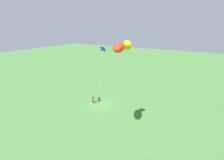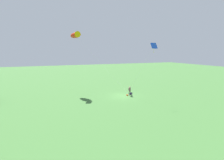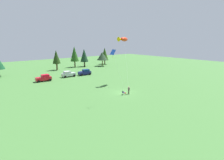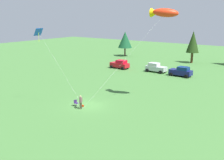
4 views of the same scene
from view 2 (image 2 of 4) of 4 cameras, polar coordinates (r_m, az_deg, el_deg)
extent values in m
plane|color=#3F7034|center=(33.75, 3.57, -5.16)|extent=(160.00, 160.00, 0.00)
cylinder|color=#3B3B2B|center=(34.39, 5.64, -4.19)|extent=(0.14, 0.14, 0.85)
cylinder|color=#3B3B2B|center=(34.50, 5.95, -4.15)|extent=(0.14, 0.14, 0.85)
cylinder|color=brown|center=(34.28, 5.82, -2.97)|extent=(0.36, 0.36, 0.62)
sphere|color=tan|center=(34.18, 5.83, -2.22)|extent=(0.24, 0.24, 0.24)
cylinder|color=brown|center=(34.22, 5.48, -2.93)|extent=(0.10, 0.13, 0.55)
cylinder|color=brown|center=(34.42, 6.05, -2.87)|extent=(0.09, 0.10, 0.55)
cube|color=#2D1C4D|center=(33.32, 6.09, -4.64)|extent=(0.53, 0.53, 0.04)
cube|color=#2D1C4D|center=(33.07, 6.23, -4.40)|extent=(0.10, 0.48, 0.40)
cylinder|color=#A5A8AD|center=(33.49, 5.62, -4.94)|extent=(0.03, 0.03, 0.42)
cylinder|color=#A5A8AD|center=(33.64, 6.29, -4.88)|extent=(0.03, 0.03, 0.42)
cylinder|color=#A5A8AD|center=(33.11, 5.88, -5.11)|extent=(0.03, 0.03, 0.42)
cylinder|color=#A5A8AD|center=(33.26, 6.55, -5.05)|extent=(0.03, 0.03, 0.42)
cube|color=#B72D0B|center=(33.87, 5.01, -4.93)|extent=(0.37, 0.31, 0.22)
ellipsoid|color=red|center=(37.04, -11.80, 14.16)|extent=(3.56, 2.44, 1.32)
cone|color=#E7BA09|center=(35.61, -11.36, 14.37)|extent=(1.14, 1.17, 1.17)
sphere|color=yellow|center=(37.86, -12.61, 14.22)|extent=(0.29, 0.29, 0.29)
cylinder|color=silver|center=(34.98, -3.31, 5.06)|extent=(6.55, 8.87, 11.68)
cylinder|color=#4C3823|center=(34.69, 5.52, -4.78)|extent=(0.04, 0.04, 0.01)
cube|color=blue|center=(29.52, 13.55, 10.84)|extent=(0.61, 1.09, 0.93)
cylinder|color=yellow|center=(29.51, 13.50, 9.59)|extent=(0.04, 0.04, 1.08)
cylinder|color=silver|center=(31.35, 8.88, 2.33)|extent=(5.26, 2.11, 9.35)
cylinder|color=#4C3823|center=(33.96, 4.87, -5.08)|extent=(0.04, 0.04, 0.01)
camera|label=1|loc=(53.71, -25.52, 14.45)|focal=28.00mm
camera|label=3|loc=(42.12, 63.38, 8.42)|focal=28.00mm
camera|label=4|loc=(63.79, 15.30, 11.67)|focal=42.00mm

